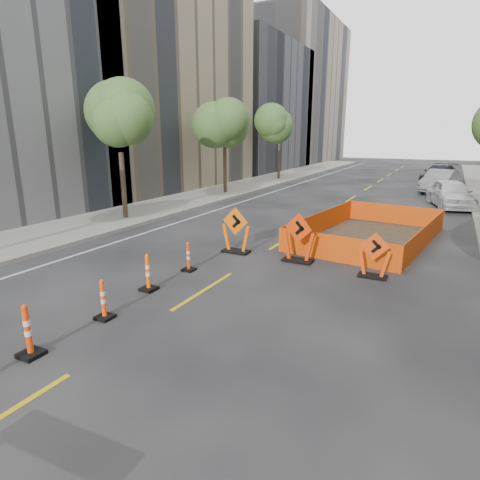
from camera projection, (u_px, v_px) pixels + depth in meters
The scene contains 19 objects.
ground_plane at pixel (91, 361), 7.55m from camera, with size 140.00×140.00×0.00m, color black.
sidewalk_left at pixel (143, 211), 21.83m from camera, with size 4.00×90.00×0.15m, color gray.
bld_left_c at pixel (128, 10), 29.62m from camera, with size 12.00×18.00×26.00m, color tan.
bld_left_d at pixel (241, 109), 46.94m from camera, with size 12.00×16.00×14.00m, color #4C4C51.
bld_left_e at pixel (291, 94), 60.24m from camera, with size 12.00×20.00×20.00m, color gray.
tree_l_b at pixel (119, 125), 18.70m from camera, with size 2.80×2.80×5.95m.
tree_l_c at pixel (225, 128), 27.28m from camera, with size 2.80×2.80×5.95m.
tree_l_d at pixel (280, 129), 35.86m from camera, with size 2.80×2.80×5.95m.
channelizer_3 at pixel (28, 331), 7.60m from camera, with size 0.42×0.42×1.08m, color red, non-canonical shape.
channelizer_4 at pixel (103, 299), 9.18m from camera, with size 0.38×0.38×0.96m, color #FC450A, non-canonical shape.
channelizer_5 at pixel (148, 272), 10.86m from camera, with size 0.41×0.41×1.04m, color #FF5D0A, non-canonical shape.
channelizer_6 at pixel (188, 257), 12.43m from camera, with size 0.36×0.36×0.92m, color #DE3F09, non-canonical shape.
chevron_sign_left at pixel (236, 230), 14.28m from camera, with size 1.10×0.66×1.66m, color #EC5F09, non-canonical shape.
chevron_sign_center at pixel (299, 238), 13.23m from camera, with size 1.11×0.67×1.67m, color red, non-canonical shape.
chevron_sign_right at pixel (374, 255), 11.80m from camera, with size 0.93×0.56×1.39m, color #EB4109, non-canonical shape.
safety_fence at pixel (370, 228), 16.18m from camera, with size 4.24×7.22×0.90m, color #DF3D0B, non-canonical shape.
parked_car_near at pixel (451, 194), 23.19m from camera, with size 1.89×4.70×1.60m, color white.
parked_car_mid at pixel (440, 181), 29.07m from camera, with size 1.72×4.93×1.63m, color gray.
parked_car_far at pixel (439, 174), 34.18m from camera, with size 2.26×5.57×1.62m, color black.
Camera 1 is at (5.59, -4.65, 4.15)m, focal length 30.00 mm.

